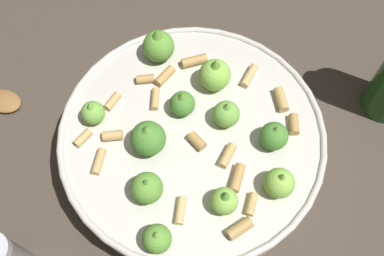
% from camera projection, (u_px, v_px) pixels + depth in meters
% --- Properties ---
extents(ground_plane, '(2.40, 2.40, 0.00)m').
position_uv_depth(ground_plane, '(192.00, 153.00, 0.56)').
color(ground_plane, '#42382D').
extents(cooking_pan, '(0.32, 0.32, 0.11)m').
position_uv_depth(cooking_pan, '(192.00, 141.00, 0.53)').
color(cooking_pan, beige).
rests_on(cooking_pan, ground).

